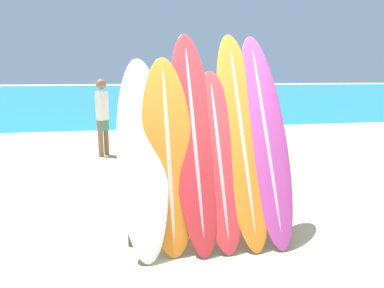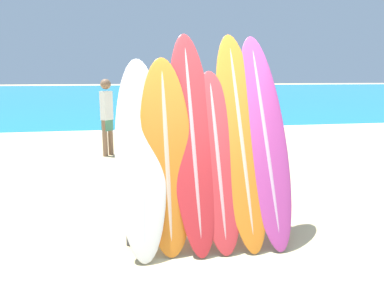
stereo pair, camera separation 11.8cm
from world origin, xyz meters
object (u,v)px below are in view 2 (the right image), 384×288
object	(u,v)px
surfboard_slot_0	(141,154)
surfboard_slot_3	(217,157)
surfboard_slot_2	(192,137)
person_far_left	(189,114)
surfboard_slot_1	(166,152)
person_mid_beach	(205,124)
person_near_water	(107,114)
surfboard_slot_5	(264,135)
surfboard_slot_4	(240,135)
surfboard_rack	(205,197)

from	to	relation	value
surfboard_slot_0	surfboard_slot_3	bearing A→B (deg)	-1.77
surfboard_slot_2	person_far_left	world-z (taller)	surfboard_slot_2
surfboard_slot_1	person_mid_beach	xyz separation A→B (m)	(1.32, 3.91, -0.21)
surfboard_slot_2	person_mid_beach	distance (m)	3.98
surfboard_slot_3	person_near_water	distance (m)	5.20
surfboard_slot_3	person_mid_beach	xyz separation A→B (m)	(0.74, 3.94, -0.14)
person_near_water	surfboard_slot_1	bearing A→B (deg)	-127.90
surfboard_slot_0	surfboard_slot_1	world-z (taller)	surfboard_slot_1
surfboard_slot_3	surfboard_slot_5	world-z (taller)	surfboard_slot_5
surfboard_slot_0	surfboard_slot_4	xyz separation A→B (m)	(1.17, 0.09, 0.16)
surfboard_rack	surfboard_slot_2	distance (m)	0.71
surfboard_slot_0	person_mid_beach	xyz separation A→B (m)	(1.61, 3.91, -0.21)
surfboard_slot_4	person_near_water	size ratio (longest dim) A/B	1.33
person_mid_beach	surfboard_slot_1	bearing A→B (deg)	95.52
person_near_water	person_far_left	size ratio (longest dim) A/B	1.08
surfboard_slot_2	surfboard_slot_5	world-z (taller)	surfboard_slot_2
surfboard_slot_1	surfboard_slot_3	size ratio (longest dim) A/B	1.08
surfboard_rack	person_far_left	xyz separation A→B (m)	(0.78, 5.46, 0.40)
surfboard_slot_5	person_near_water	xyz separation A→B (m)	(-2.00, 4.90, -0.21)
surfboard_slot_1	surfboard_slot_2	xyz separation A→B (m)	(0.31, 0.08, 0.15)
surfboard_slot_0	surfboard_slot_5	xyz separation A→B (m)	(1.46, 0.08, 0.15)
surfboard_slot_4	person_far_left	distance (m)	5.38
surfboard_slot_4	person_far_left	xyz separation A→B (m)	(0.34, 5.36, -0.29)
surfboard_rack	surfboard_slot_3	xyz separation A→B (m)	(0.14, -0.01, 0.46)
surfboard_rack	surfboard_slot_5	xyz separation A→B (m)	(0.74, 0.10, 0.68)
surfboard_slot_5	person_mid_beach	bearing A→B (deg)	87.81
surfboard_slot_4	person_mid_beach	xyz separation A→B (m)	(0.44, 3.82, -0.36)
surfboard_slot_2	surfboard_slot_3	bearing A→B (deg)	-21.23
surfboard_slot_4	surfboard_slot_5	world-z (taller)	surfboard_slot_4
surfboard_slot_1	surfboard_slot_3	world-z (taller)	surfboard_slot_1
surfboard_slot_5	person_far_left	distance (m)	5.37
surfboard_slot_1	surfboard_slot_4	distance (m)	0.90
surfboard_slot_4	surfboard_slot_3	bearing A→B (deg)	-159.51
surfboard_slot_2	person_far_left	xyz separation A→B (m)	(0.91, 5.37, -0.29)
surfboard_rack	surfboard_slot_1	world-z (taller)	surfboard_slot_1
surfboard_slot_1	person_near_water	world-z (taller)	surfboard_slot_1
surfboard_rack	surfboard_slot_1	bearing A→B (deg)	178.49
surfboard_slot_2	person_far_left	size ratio (longest dim) A/B	1.44
surfboard_rack	surfboard_slot_2	xyz separation A→B (m)	(-0.13, 0.09, 0.69)
surfboard_rack	surfboard_slot_4	world-z (taller)	surfboard_slot_4
surfboard_slot_0	surfboard_slot_1	bearing A→B (deg)	-0.49
surfboard_slot_4	person_near_water	world-z (taller)	surfboard_slot_4
surfboard_rack	person_mid_beach	bearing A→B (deg)	77.28
surfboard_rack	surfboard_slot_5	distance (m)	1.01
surfboard_slot_2	person_mid_beach	xyz separation A→B (m)	(1.01, 3.83, -0.36)
person_near_water	person_far_left	xyz separation A→B (m)	(2.05, 0.47, -0.07)
surfboard_rack	surfboard_slot_4	xyz separation A→B (m)	(0.45, 0.10, 0.69)
person_far_left	surfboard_slot_5	bearing A→B (deg)	-164.29
surfboard_slot_0	surfboard_slot_1	xyz separation A→B (m)	(0.28, -0.00, 0.00)
surfboard_slot_0	surfboard_slot_2	world-z (taller)	surfboard_slot_2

